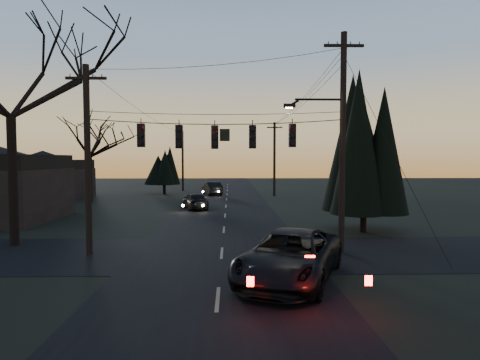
{
  "coord_description": "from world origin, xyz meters",
  "views": [
    {
      "loc": [
        0.39,
        -8.13,
        4.34
      ],
      "look_at": [
        0.8,
        8.68,
        3.43
      ],
      "focal_mm": 30.0,
      "sensor_mm": 36.0,
      "label": 1
    }
  ],
  "objects_px": {
    "sedan_oncoming_a": "(195,201)",
    "sedan_oncoming_b": "(212,188)",
    "utility_pole_far_l": "(183,191)",
    "bare_tree_left": "(9,65)",
    "utility_pole_right": "(341,253)",
    "evergreen_right": "(364,151)",
    "utility_pole_left": "(90,254)",
    "suv_near": "(291,256)",
    "utility_pole_far_r": "(274,196)"
  },
  "relations": [
    {
      "from": "evergreen_right",
      "to": "sedan_oncoming_b",
      "type": "distance_m",
      "value": 26.59
    },
    {
      "from": "utility_pole_left",
      "to": "bare_tree_left",
      "type": "height_order",
      "value": "bare_tree_left"
    },
    {
      "from": "bare_tree_left",
      "to": "suv_near",
      "type": "bearing_deg",
      "value": -25.32
    },
    {
      "from": "bare_tree_left",
      "to": "suv_near",
      "type": "height_order",
      "value": "bare_tree_left"
    },
    {
      "from": "utility_pole_left",
      "to": "utility_pole_far_l",
      "type": "bearing_deg",
      "value": 90.0
    },
    {
      "from": "evergreen_right",
      "to": "sedan_oncoming_b",
      "type": "height_order",
      "value": "evergreen_right"
    },
    {
      "from": "utility_pole_left",
      "to": "sedan_oncoming_a",
      "type": "relative_size",
      "value": 1.99
    },
    {
      "from": "bare_tree_left",
      "to": "sedan_oncoming_b",
      "type": "xyz_separation_m",
      "value": [
        8.59,
        27.47,
        -8.14
      ]
    },
    {
      "from": "utility_pole_left",
      "to": "evergreen_right",
      "type": "relative_size",
      "value": 1.01
    },
    {
      "from": "utility_pole_far_l",
      "to": "sedan_oncoming_a",
      "type": "distance_m",
      "value": 20.24
    },
    {
      "from": "suv_near",
      "to": "evergreen_right",
      "type": "bearing_deg",
      "value": 81.23
    },
    {
      "from": "utility_pole_left",
      "to": "bare_tree_left",
      "type": "xyz_separation_m",
      "value": [
        -4.39,
        1.96,
        8.91
      ]
    },
    {
      "from": "sedan_oncoming_a",
      "to": "bare_tree_left",
      "type": "bearing_deg",
      "value": 45.85
    },
    {
      "from": "utility_pole_far_r",
      "to": "utility_pole_far_l",
      "type": "height_order",
      "value": "utility_pole_far_r"
    },
    {
      "from": "bare_tree_left",
      "to": "sedan_oncoming_a",
      "type": "relative_size",
      "value": 2.99
    },
    {
      "from": "utility_pole_right",
      "to": "bare_tree_left",
      "type": "xyz_separation_m",
      "value": [
        -15.89,
        1.96,
        8.91
      ]
    },
    {
      "from": "sedan_oncoming_a",
      "to": "utility_pole_far_r",
      "type": "bearing_deg",
      "value": -139.38
    },
    {
      "from": "utility_pole_far_l",
      "to": "sedan_oncoming_b",
      "type": "xyz_separation_m",
      "value": [
        4.2,
        -6.57,
        0.78
      ]
    },
    {
      "from": "sedan_oncoming_a",
      "to": "suv_near",
      "type": "bearing_deg",
      "value": 89.0
    },
    {
      "from": "suv_near",
      "to": "sedan_oncoming_a",
      "type": "relative_size",
      "value": 1.47
    },
    {
      "from": "sedan_oncoming_a",
      "to": "evergreen_right",
      "type": "bearing_deg",
      "value": 119.56
    },
    {
      "from": "utility_pole_right",
      "to": "bare_tree_left",
      "type": "relative_size",
      "value": 0.78
    },
    {
      "from": "evergreen_right",
      "to": "sedan_oncoming_a",
      "type": "relative_size",
      "value": 1.97
    },
    {
      "from": "bare_tree_left",
      "to": "utility_pole_far_l",
      "type": "bearing_deg",
      "value": 82.65
    },
    {
      "from": "sedan_oncoming_a",
      "to": "sedan_oncoming_b",
      "type": "xyz_separation_m",
      "value": [
        0.8,
        13.37,
        0.05
      ]
    },
    {
      "from": "utility_pole_far_l",
      "to": "suv_near",
      "type": "height_order",
      "value": "utility_pole_far_l"
    },
    {
      "from": "utility_pole_far_r",
      "to": "sedan_oncoming_b",
      "type": "xyz_separation_m",
      "value": [
        -7.3,
        1.43,
        0.78
      ]
    },
    {
      "from": "utility_pole_left",
      "to": "sedan_oncoming_a",
      "type": "distance_m",
      "value": 16.43
    },
    {
      "from": "utility_pole_left",
      "to": "suv_near",
      "type": "xyz_separation_m",
      "value": [
        8.53,
        -4.16,
        0.87
      ]
    },
    {
      "from": "utility_pole_right",
      "to": "sedan_oncoming_a",
      "type": "distance_m",
      "value": 18.0
    },
    {
      "from": "bare_tree_left",
      "to": "suv_near",
      "type": "distance_m",
      "value": 16.4
    },
    {
      "from": "utility_pole_far_l",
      "to": "evergreen_right",
      "type": "xyz_separation_m",
      "value": [
        14.24,
        -30.86,
        4.8
      ]
    },
    {
      "from": "suv_near",
      "to": "sedan_oncoming_b",
      "type": "bearing_deg",
      "value": 120.16
    },
    {
      "from": "utility_pole_far_l",
      "to": "suv_near",
      "type": "xyz_separation_m",
      "value": [
        8.53,
        -40.16,
        0.87
      ]
    },
    {
      "from": "utility_pole_right",
      "to": "bare_tree_left",
      "type": "height_order",
      "value": "bare_tree_left"
    },
    {
      "from": "utility_pole_far_l",
      "to": "bare_tree_left",
      "type": "bearing_deg",
      "value": -97.35
    },
    {
      "from": "utility_pole_far_l",
      "to": "bare_tree_left",
      "type": "height_order",
      "value": "bare_tree_left"
    },
    {
      "from": "utility_pole_far_r",
      "to": "suv_near",
      "type": "height_order",
      "value": "utility_pole_far_r"
    },
    {
      "from": "utility_pole_left",
      "to": "sedan_oncoming_b",
      "type": "relative_size",
      "value": 1.81
    },
    {
      "from": "suv_near",
      "to": "sedan_oncoming_b",
      "type": "relative_size",
      "value": 1.33
    },
    {
      "from": "bare_tree_left",
      "to": "sedan_oncoming_a",
      "type": "distance_m",
      "value": 18.07
    },
    {
      "from": "utility_pole_right",
      "to": "sedan_oncoming_b",
      "type": "bearing_deg",
      "value": 103.93
    },
    {
      "from": "utility_pole_right",
      "to": "sedan_oncoming_b",
      "type": "relative_size",
      "value": 2.12
    },
    {
      "from": "utility_pole_far_r",
      "to": "suv_near",
      "type": "xyz_separation_m",
      "value": [
        -2.97,
        -32.16,
        0.87
      ]
    },
    {
      "from": "utility_pole_right",
      "to": "evergreen_right",
      "type": "xyz_separation_m",
      "value": [
        2.74,
        5.14,
        4.8
      ]
    },
    {
      "from": "bare_tree_left",
      "to": "sedan_oncoming_b",
      "type": "relative_size",
      "value": 2.71
    },
    {
      "from": "utility_pole_right",
      "to": "sedan_oncoming_a",
      "type": "xyz_separation_m",
      "value": [
        -8.1,
        16.06,
        0.73
      ]
    },
    {
      "from": "bare_tree_left",
      "to": "evergreen_right",
      "type": "distance_m",
      "value": 19.34
    },
    {
      "from": "utility_pole_left",
      "to": "sedan_oncoming_b",
      "type": "distance_m",
      "value": 29.74
    },
    {
      "from": "utility_pole_far_r",
      "to": "sedan_oncoming_a",
      "type": "height_order",
      "value": "utility_pole_far_r"
    }
  ]
}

